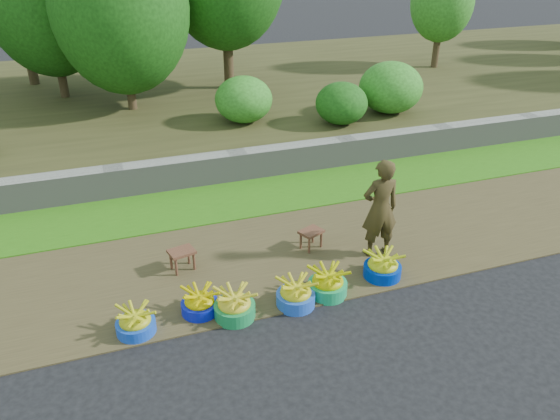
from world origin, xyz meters
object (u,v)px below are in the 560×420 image
object	(u,v)px
basin_f	(383,266)
basin_c	(234,305)
basin_e	(328,283)
basin_d	(296,294)
stool_left	(182,254)
stool_right	(311,234)
basin_b	(200,303)
vendor_woman	(380,209)
basin_a	(135,322)

from	to	relation	value
basin_f	basin_c	bearing A→B (deg)	-175.52
basin_e	basin_d	bearing A→B (deg)	-170.47
basin_c	stool_left	distance (m)	1.29
basin_c	stool_right	world-z (taller)	basin_c
basin_c	basin_d	bearing A→B (deg)	-1.81
stool_right	basin_c	bearing A→B (deg)	-141.71
basin_c	stool_left	xyz separation A→B (m)	(-0.42, 1.22, 0.09)
basin_b	stool_left	distance (m)	1.01
basin_e	stool_left	size ratio (longest dim) A/B	1.29
basin_e	vendor_woman	xyz separation A→B (m)	(1.06, 0.65, 0.59)
basin_e	stool_right	distance (m)	1.14
basin_a	basin_c	distance (m)	1.18
basin_c	stool_left	size ratio (longest dim) A/B	1.28
basin_a	stool_left	distance (m)	1.36
basin_a	vendor_woman	bearing A→B (deg)	9.97
basin_d	stool_left	bearing A→B (deg)	134.23
basin_b	vendor_woman	world-z (taller)	vendor_woman
stool_right	vendor_woman	world-z (taller)	vendor_woman
basin_e	basin_f	size ratio (longest dim) A/B	1.00
basin_d	vendor_woman	size ratio (longest dim) A/B	0.33
basin_b	basin_d	bearing A→B (deg)	-11.37
vendor_woman	stool_right	bearing A→B (deg)	-25.31
basin_e	stool_left	bearing A→B (deg)	145.32
basin_f	basin_a	bearing A→B (deg)	-178.66
basin_d	basin_e	size ratio (longest dim) A/B	0.96
basin_d	stool_right	size ratio (longest dim) A/B	1.23
basin_c	vendor_woman	xyz separation A→B (m)	(2.32, 0.70, 0.59)
basin_d	stool_left	size ratio (longest dim) A/B	1.24
basin_a	vendor_woman	world-z (taller)	vendor_woman
basin_b	stool_right	xyz separation A→B (m)	(1.87, 0.96, 0.10)
stool_right	stool_left	bearing A→B (deg)	178.48
basin_f	stool_left	xyz separation A→B (m)	(-2.54, 1.05, 0.09)
basin_b	basin_f	size ratio (longest dim) A/B	0.90
basin_f	vendor_woman	bearing A→B (deg)	69.87
basin_a	basin_c	bearing A→B (deg)	-4.33
basin_d	vendor_woman	world-z (taller)	vendor_woman
basin_f	stool_right	size ratio (longest dim) A/B	1.28
basin_e	stool_right	bearing A→B (deg)	78.93
basin_b	basin_f	xyz separation A→B (m)	(2.51, -0.05, 0.02)
basin_a	basin_b	world-z (taller)	basin_a
basin_b	basin_d	distance (m)	1.20
basin_a	basin_e	world-z (taller)	basin_e
basin_a	basin_d	world-z (taller)	basin_d
basin_a	stool_right	distance (m)	2.87
basin_f	vendor_woman	world-z (taller)	vendor_woman
basin_a	vendor_woman	size ratio (longest dim) A/B	0.31
basin_a	basin_d	distance (m)	1.97
basin_a	basin_c	xyz separation A→B (m)	(1.18, -0.09, 0.02)
basin_b	basin_e	size ratio (longest dim) A/B	0.90
basin_c	stool_right	distance (m)	1.89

